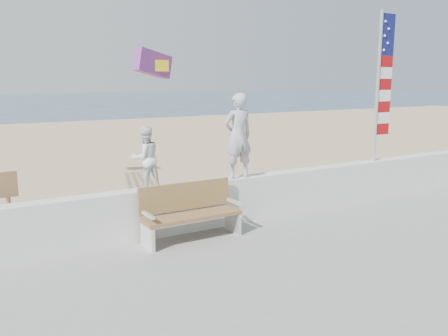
{
  "coord_description": "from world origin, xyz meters",
  "views": [
    {
      "loc": [
        -4.36,
        -5.78,
        2.99
      ],
      "look_at": [
        0.2,
        1.8,
        1.35
      ],
      "focal_mm": 38.0,
      "sensor_mm": 36.0,
      "label": 1
    }
  ],
  "objects_px": {
    "flag": "(382,80)",
    "child": "(145,158)",
    "adult": "(238,136)",
    "bench": "(190,211)"
  },
  "relations": [
    {
      "from": "flag",
      "to": "child",
      "type": "bearing_deg",
      "value": 180.0
    },
    {
      "from": "adult",
      "to": "child",
      "type": "bearing_deg",
      "value": 2.15
    },
    {
      "from": "adult",
      "to": "flag",
      "type": "relative_size",
      "value": 0.48
    },
    {
      "from": "child",
      "to": "bench",
      "type": "distance_m",
      "value": 1.23
    },
    {
      "from": "adult",
      "to": "flag",
      "type": "bearing_deg",
      "value": -177.86
    },
    {
      "from": "adult",
      "to": "flag",
      "type": "distance_m",
      "value": 4.15
    },
    {
      "from": "adult",
      "to": "child",
      "type": "distance_m",
      "value": 1.96
    },
    {
      "from": "bench",
      "to": "child",
      "type": "bearing_deg",
      "value": 144.22
    },
    {
      "from": "adult",
      "to": "child",
      "type": "relative_size",
      "value": 1.5
    },
    {
      "from": "adult",
      "to": "bench",
      "type": "distance_m",
      "value": 1.85
    }
  ]
}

